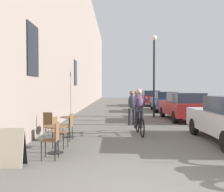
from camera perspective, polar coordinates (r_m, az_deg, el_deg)
The scene contains 16 objects.
building_facade_left at distance 18.66m, azimuth -8.79°, elevation 14.68°, with size 0.54×68.00×11.85m.
cafe_table_near at distance 6.89m, azimuth -12.64°, elevation -8.28°, with size 0.64×0.64×0.72m.
cafe_chair_near_toward_street at distance 7.47m, azimuth -12.16°, elevation -7.53°, with size 0.45×0.45×0.89m.
cafe_chair_near_toward_wall at distance 6.31m, azimuth -13.21°, elevation -9.24°, with size 0.39×0.39×0.89m.
cafe_table_mid at distance 9.03m, azimuth -9.64°, elevation -5.91°, with size 0.64×0.64×0.72m.
cafe_chair_mid_toward_street at distance 9.10m, azimuth -14.05°, elevation -5.90°, with size 0.45×0.45×0.89m.
cafe_chair_mid_toward_wall at distance 8.43m, azimuth -9.87°, elevation -6.48°, with size 0.42×0.42×0.89m.
sandwich_board_sign at distance 6.04m, azimuth -21.69°, elevation -10.78°, with size 0.55×0.38×0.84m.
cyclist_on_bicycle at distance 9.56m, azimuth 6.19°, elevation -3.74°, with size 0.52×1.76×1.74m.
pedestrian_near at distance 11.83m, azimuth 4.50°, elevation -2.22°, with size 0.36×0.28×1.62m.
pedestrian_mid at distance 13.43m, azimuth 5.55°, elevation -1.79°, with size 0.36×0.26×1.61m.
pedestrian_far at distance 15.55m, azimuth 6.28°, elevation -1.35°, with size 0.37×0.29×1.60m.
street_lamp at distance 15.32m, azimuth 9.52°, elevation 6.87°, with size 0.32×0.32×4.90m.
parked_car_second at distance 14.22m, azimuth 15.81°, elevation -2.18°, with size 1.88×4.25×1.49m.
parked_car_third at distance 19.56m, azimuth 11.81°, elevation -1.13°, with size 1.87×4.24×1.49m.
parked_car_fourth at distance 25.71m, azimuth 8.59°, elevation -0.40°, with size 1.89×4.36×1.54m.
Camera 1 is at (-0.48, -3.94, 1.70)m, focal length 40.32 mm.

